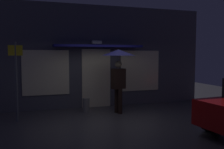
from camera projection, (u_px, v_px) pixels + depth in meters
name	position (u px, v px, depth m)	size (l,w,h in m)	color
ground_plane	(115.00, 121.00, 7.41)	(18.00, 18.00, 0.00)	#423F44
building_facade	(95.00, 57.00, 9.48)	(8.86, 1.00, 3.84)	#4C4C56
person_with_umbrella	(118.00, 63.00, 8.32)	(1.14, 1.14, 2.16)	black
street_sign_post	(16.00, 77.00, 7.25)	(0.40, 0.07, 2.36)	#595B60
sidewalk_bollard	(86.00, 105.00, 8.59)	(0.24, 0.24, 0.49)	slate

